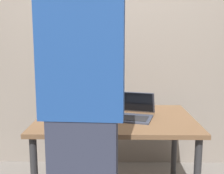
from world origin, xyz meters
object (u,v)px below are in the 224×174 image
object	(u,v)px
laptop	(132,112)
person_figure	(83,112)
beer_bottle_dark	(75,99)
beer_bottle_brown	(96,100)
beer_bottle_amber	(100,99)

from	to	relation	value
laptop	person_figure	size ratio (longest dim) A/B	0.23
beer_bottle_dark	person_figure	world-z (taller)	person_figure
laptop	beer_bottle_dark	distance (m)	0.50
beer_bottle_brown	person_figure	size ratio (longest dim) A/B	0.18
beer_bottle_dark	person_figure	xyz separation A→B (m)	(0.16, -0.82, 0.10)
laptop	beer_bottle_dark	bearing A→B (deg)	167.48
beer_bottle_brown	beer_bottle_amber	distance (m)	0.14
beer_bottle_amber	person_figure	distance (m)	0.94
beer_bottle_brown	person_figure	bearing A→B (deg)	-90.92
beer_bottle_dark	beer_bottle_amber	xyz separation A→B (m)	(0.20, 0.11, -0.02)
beer_bottle_amber	person_figure	size ratio (longest dim) A/B	0.16
beer_bottle_brown	person_figure	xyz separation A→B (m)	(-0.01, -0.80, 0.10)
beer_bottle_dark	beer_bottle_amber	distance (m)	0.23
person_figure	beer_bottle_dark	bearing A→B (deg)	101.41
beer_bottle_brown	beer_bottle_dark	bearing A→B (deg)	172.87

